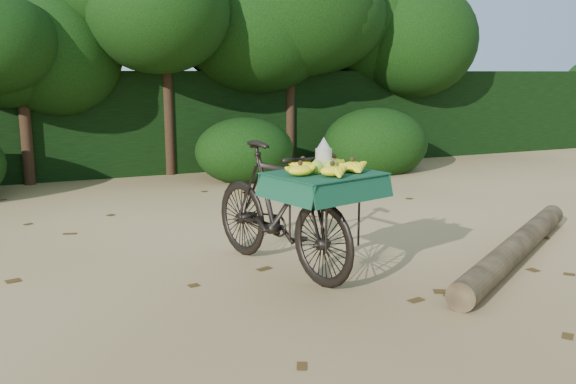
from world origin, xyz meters
name	(u,v)px	position (x,y,z in m)	size (l,w,h in m)	color
ground	(244,265)	(0.00, 0.00, 0.00)	(80.00, 80.00, 0.00)	tan
vendor_bicycle	(281,206)	(0.26, -0.26, 0.60)	(1.18, 2.03, 1.17)	black
fallen_log	(517,247)	(2.49, -0.83, 0.12)	(0.24, 0.24, 3.27)	brown
hedge_backdrop	(132,121)	(0.00, 6.30, 0.90)	(26.00, 1.80, 1.80)	black
tree_row	(96,58)	(-0.65, 5.50, 2.00)	(14.50, 2.00, 4.00)	black
bush_clumps	(185,157)	(0.50, 4.30, 0.45)	(8.80, 1.70, 0.90)	black
leaf_litter	(224,247)	(0.00, 0.65, 0.01)	(7.00, 7.30, 0.01)	#462F12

